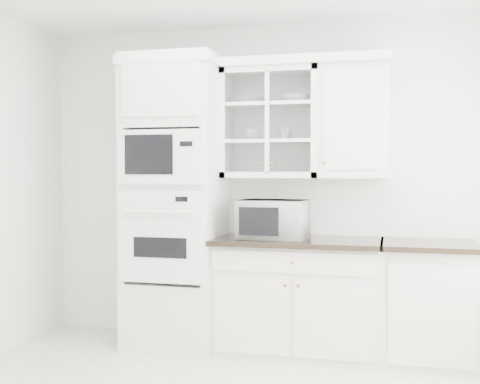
# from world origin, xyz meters

# --- Properties ---
(room_shell) EXTENTS (4.00, 3.50, 2.70)m
(room_shell) POSITION_xyz_m (0.00, 0.43, 1.78)
(room_shell) COLOR white
(room_shell) RESTS_ON ground
(oven_column) EXTENTS (0.76, 0.68, 2.40)m
(oven_column) POSITION_xyz_m (-0.75, 1.42, 1.20)
(oven_column) COLOR white
(oven_column) RESTS_ON ground
(base_cabinet_run) EXTENTS (1.32, 0.67, 0.92)m
(base_cabinet_run) POSITION_xyz_m (0.28, 1.45, 0.46)
(base_cabinet_run) COLOR white
(base_cabinet_run) RESTS_ON ground
(extra_base_cabinet) EXTENTS (0.72, 0.67, 0.92)m
(extra_base_cabinet) POSITION_xyz_m (1.28, 1.45, 0.46)
(extra_base_cabinet) COLOR white
(extra_base_cabinet) RESTS_ON ground
(upper_cabinet_glass) EXTENTS (0.80, 0.33, 0.90)m
(upper_cabinet_glass) POSITION_xyz_m (0.03, 1.58, 1.85)
(upper_cabinet_glass) COLOR white
(upper_cabinet_glass) RESTS_ON room_shell
(upper_cabinet_solid) EXTENTS (0.55, 0.33, 0.90)m
(upper_cabinet_solid) POSITION_xyz_m (0.71, 1.58, 1.85)
(upper_cabinet_solid) COLOR white
(upper_cabinet_solid) RESTS_ON room_shell
(crown_molding) EXTENTS (2.14, 0.38, 0.07)m
(crown_molding) POSITION_xyz_m (-0.07, 1.56, 2.33)
(crown_molding) COLOR white
(crown_molding) RESTS_ON room_shell
(countertop_microwave) EXTENTS (0.56, 0.47, 0.31)m
(countertop_microwave) POSITION_xyz_m (0.09, 1.40, 1.07)
(countertop_microwave) COLOR white
(countertop_microwave) RESTS_ON base_cabinet_run
(bowl_a) EXTENTS (0.30, 0.30, 0.06)m
(bowl_a) POSITION_xyz_m (-0.14, 1.59, 2.04)
(bowl_a) COLOR white
(bowl_a) RESTS_ON upper_cabinet_glass
(bowl_b) EXTENTS (0.26, 0.26, 0.07)m
(bowl_b) POSITION_xyz_m (0.22, 1.60, 2.04)
(bowl_b) COLOR white
(bowl_b) RESTS_ON upper_cabinet_glass
(cup_a) EXTENTS (0.14, 0.14, 0.09)m
(cup_a) POSITION_xyz_m (-0.13, 1.58, 1.75)
(cup_a) COLOR white
(cup_a) RESTS_ON upper_cabinet_glass
(cup_b) EXTENTS (0.14, 0.14, 0.10)m
(cup_b) POSITION_xyz_m (0.14, 1.60, 1.76)
(cup_b) COLOR white
(cup_b) RESTS_ON upper_cabinet_glass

